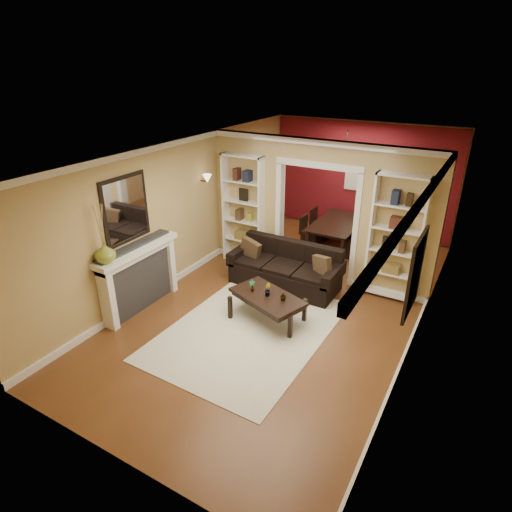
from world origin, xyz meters
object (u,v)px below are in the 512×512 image
Objects in this scene: sofa at (285,266)px; coffee_table at (267,308)px; bookshelf_left at (244,210)px; fireplace at (141,278)px; bookshelf_right at (396,239)px; dining_table at (338,235)px.

sofa is 1.25m from coffee_table.
fireplace is (-0.54, -2.53, -0.57)m from bookshelf_left.
sofa is at bearing -162.48° from bookshelf_right.
bookshelf_right is 1.31× the size of dining_table.
fireplace is (-3.64, -2.53, -0.57)m from bookshelf_right.
fireplace is at bearing -140.88° from coffee_table.
bookshelf_left is 1.00× the size of bookshelf_right.
sofa is 2.30m from dining_table.
dining_table is at bearing 83.77° from sofa.
bookshelf_left is at bearing 138.40° from dining_table.
coffee_table is 2.23m from fireplace.
bookshelf_left reaches higher than coffee_table.
bookshelf_left is 1.35× the size of fireplace.
fireplace is (-2.07, -0.74, 0.35)m from coffee_table.
bookshelf_right is at bearing 17.52° from sofa.
dining_table is (0.25, 2.28, -0.11)m from sofa.
sofa is 1.21× the size of dining_table.
sofa is 1.57m from bookshelf_left.
sofa is 2.06m from bookshelf_right.
fireplace is at bearing -145.20° from bookshelf_right.
bookshelf_right reaches higher than dining_table.
fireplace is 0.97× the size of dining_table.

